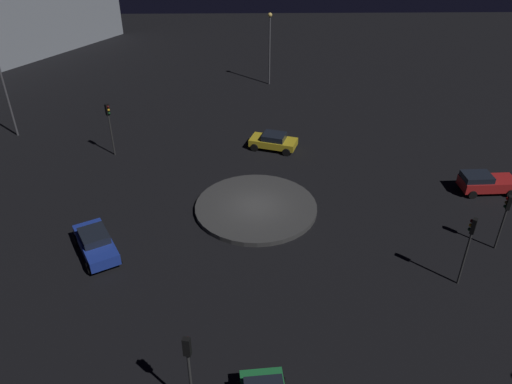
{
  "coord_description": "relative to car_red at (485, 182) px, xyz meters",
  "views": [
    {
      "loc": [
        -0.53,
        -28.44,
        19.43
      ],
      "look_at": [
        0.0,
        0.0,
        1.41
      ],
      "focal_mm": 35.13,
      "sensor_mm": 36.0,
      "label": 1
    }
  ],
  "objects": [
    {
      "name": "car_blue",
      "position": [
        -26.28,
        -6.55,
        0.02
      ],
      "size": [
        3.59,
        4.59,
        1.51
      ],
      "rotation": [
        0.0,
        0.0,
        2.07
      ],
      "color": "#1E38A5",
      "rests_on": "ground_plane"
    },
    {
      "name": "traffic_light_northwest",
      "position": [
        -28.01,
        6.18,
        2.37
      ],
      "size": [
        0.39,
        0.37,
        4.42
      ],
      "rotation": [
        0.0,
        0.0,
        -0.62
      ],
      "color": "#2D2D2D",
      "rests_on": "ground_plane"
    },
    {
      "name": "traffic_light_southeast",
      "position": [
        -5.37,
        -9.58,
        2.38
      ],
      "size": [
        0.4,
        0.37,
        4.43
      ],
      "rotation": [
        0.0,
        0.0,
        2.55
      ],
      "color": "#2D2D2D",
      "rests_on": "ground_plane"
    },
    {
      "name": "car_yellow",
      "position": [
        -14.93,
        7.01,
        -0.05
      ],
      "size": [
        4.18,
        2.98,
        1.36
      ],
      "rotation": [
        0.0,
        0.0,
        -0.33
      ],
      "color": "gold",
      "rests_on": "ground_plane"
    },
    {
      "name": "roundabout_island",
      "position": [
        -16.56,
        -2.0,
        -0.6
      ],
      "size": [
        8.36,
        8.36,
        0.32
      ],
      "primitive_type": "cylinder",
      "color": "#383838",
      "rests_on": "ground_plane"
    },
    {
      "name": "streetlamp_north",
      "position": [
        -14.66,
        22.46,
        3.94
      ],
      "size": [
        0.46,
        0.46,
        7.59
      ],
      "color": "#4C4C51",
      "rests_on": "ground_plane"
    },
    {
      "name": "car_red",
      "position": [
        0.0,
        0.0,
        0.0
      ],
      "size": [
        3.92,
        2.05,
        1.46
      ],
      "rotation": [
        0.0,
        0.0,
        0.04
      ],
      "color": "red",
      "rests_on": "ground_plane"
    },
    {
      "name": "traffic_light_east",
      "position": [
        -1.96,
        -6.51,
        1.95
      ],
      "size": [
        0.39,
        0.35,
        3.8
      ],
      "rotation": [
        0.0,
        0.0,
        2.84
      ],
      "color": "#2D2D2D",
      "rests_on": "ground_plane"
    },
    {
      "name": "ground_plane",
      "position": [
        -16.56,
        -2.0,
        -0.77
      ],
      "size": [
        115.99,
        115.99,
        0.0
      ],
      "primitive_type": "plane",
      "color": "black"
    },
    {
      "name": "traffic_light_south",
      "position": [
        -19.53,
        -17.23,
        2.39
      ],
      "size": [
        0.34,
        0.38,
        4.46
      ],
      "rotation": [
        0.0,
        0.0,
        1.38
      ],
      "color": "#2D2D2D",
      "rests_on": "ground_plane"
    }
  ]
}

